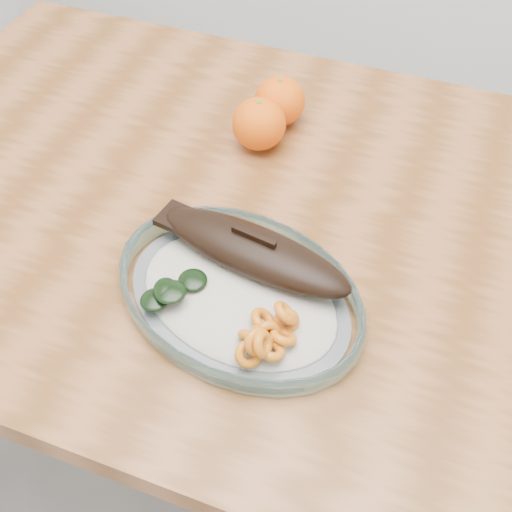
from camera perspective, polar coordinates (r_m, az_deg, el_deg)
name	(u,v)px	position (r m, az deg, el deg)	size (l,w,h in m)	color
ground	(250,440)	(1.52, -0.54, -16.02)	(3.00, 3.00, 0.00)	slate
dining_table	(247,252)	(0.97, -0.81, 0.32)	(1.20, 0.80, 0.75)	brown
plated_meal	(240,290)	(0.78, -1.47, -3.03)	(0.71, 0.71, 0.08)	white
orange_left	(259,124)	(0.97, 0.27, 11.66)	(0.08, 0.08, 0.08)	#FF4D05
orange_right	(280,101)	(1.02, 2.11, 13.60)	(0.08, 0.08, 0.08)	#FF4D05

